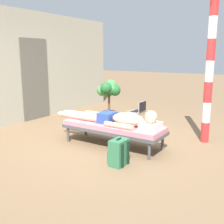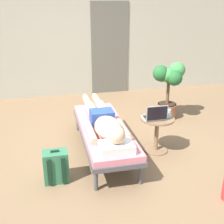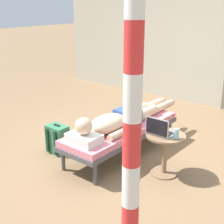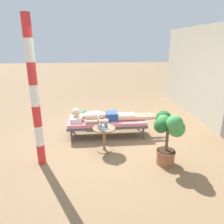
{
  "view_description": "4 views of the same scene",
  "coord_description": "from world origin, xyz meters",
  "px_view_note": "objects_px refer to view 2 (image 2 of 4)",
  "views": [
    {
      "loc": [
        -4.13,
        -2.63,
        1.64
      ],
      "look_at": [
        0.12,
        0.11,
        0.57
      ],
      "focal_mm": 43.49,
      "sensor_mm": 36.0,
      "label": 1
    },
    {
      "loc": [
        -0.87,
        -3.78,
        2.13
      ],
      "look_at": [
        -0.02,
        -0.17,
        0.67
      ],
      "focal_mm": 47.2,
      "sensor_mm": 36.0,
      "label": 2
    },
    {
      "loc": [
        2.41,
        -3.36,
        2.05
      ],
      "look_at": [
        -0.21,
        -0.17,
        0.62
      ],
      "focal_mm": 52.0,
      "sensor_mm": 36.0,
      "label": 3
    },
    {
      "loc": [
        4.81,
        -0.44,
        2.24
      ],
      "look_at": [
        -0.05,
        0.05,
        0.64
      ],
      "focal_mm": 34.4,
      "sensor_mm": 36.0,
      "label": 4
    }
  ],
  "objects_px": {
    "lounge_chair": "(104,131)",
    "drink_glass": "(169,114)",
    "person_reclining": "(105,122)",
    "side_table": "(157,129)",
    "backpack": "(56,167)",
    "potted_plant": "(169,83)",
    "laptop": "(155,116)"
  },
  "relations": [
    {
      "from": "drink_glass",
      "to": "potted_plant",
      "type": "xyz_separation_m",
      "value": [
        0.51,
        1.18,
        0.09
      ]
    },
    {
      "from": "side_table",
      "to": "drink_glass",
      "type": "distance_m",
      "value": 0.28
    },
    {
      "from": "lounge_chair",
      "to": "person_reclining",
      "type": "height_order",
      "value": "person_reclining"
    },
    {
      "from": "lounge_chair",
      "to": "person_reclining",
      "type": "relative_size",
      "value": 0.88
    },
    {
      "from": "potted_plant",
      "to": "backpack",
      "type": "bearing_deg",
      "value": -143.36
    },
    {
      "from": "person_reclining",
      "to": "backpack",
      "type": "relative_size",
      "value": 5.12
    },
    {
      "from": "lounge_chair",
      "to": "drink_glass",
      "type": "height_order",
      "value": "drink_glass"
    },
    {
      "from": "side_table",
      "to": "backpack",
      "type": "relative_size",
      "value": 1.23
    },
    {
      "from": "laptop",
      "to": "drink_glass",
      "type": "xyz_separation_m",
      "value": [
        0.21,
        0.02,
        0.0
      ]
    },
    {
      "from": "side_table",
      "to": "potted_plant",
      "type": "bearing_deg",
      "value": 60.14
    },
    {
      "from": "person_reclining",
      "to": "side_table",
      "type": "height_order",
      "value": "person_reclining"
    },
    {
      "from": "lounge_chair",
      "to": "backpack",
      "type": "relative_size",
      "value": 4.5
    },
    {
      "from": "side_table",
      "to": "drink_glass",
      "type": "relative_size",
      "value": 4.21
    },
    {
      "from": "lounge_chair",
      "to": "backpack",
      "type": "bearing_deg",
      "value": -142.24
    },
    {
      "from": "person_reclining",
      "to": "drink_glass",
      "type": "distance_m",
      "value": 0.91
    },
    {
      "from": "lounge_chair",
      "to": "drink_glass",
      "type": "distance_m",
      "value": 0.95
    },
    {
      "from": "potted_plant",
      "to": "laptop",
      "type": "bearing_deg",
      "value": -120.94
    },
    {
      "from": "laptop",
      "to": "drink_glass",
      "type": "distance_m",
      "value": 0.21
    },
    {
      "from": "laptop",
      "to": "backpack",
      "type": "relative_size",
      "value": 0.73
    },
    {
      "from": "person_reclining",
      "to": "potted_plant",
      "type": "distance_m",
      "value": 1.8
    },
    {
      "from": "side_table",
      "to": "backpack",
      "type": "distance_m",
      "value": 1.54
    },
    {
      "from": "laptop",
      "to": "potted_plant",
      "type": "xyz_separation_m",
      "value": [
        0.72,
        1.2,
        0.09
      ]
    },
    {
      "from": "drink_glass",
      "to": "backpack",
      "type": "xyz_separation_m",
      "value": [
        -1.62,
        -0.4,
        -0.39
      ]
    },
    {
      "from": "person_reclining",
      "to": "side_table",
      "type": "xyz_separation_m",
      "value": [
        0.76,
        -0.05,
        -0.16
      ]
    },
    {
      "from": "potted_plant",
      "to": "drink_glass",
      "type": "bearing_deg",
      "value": -113.41
    },
    {
      "from": "laptop",
      "to": "backpack",
      "type": "xyz_separation_m",
      "value": [
        -1.41,
        -0.38,
        -0.39
      ]
    },
    {
      "from": "side_table",
      "to": "potted_plant",
      "type": "xyz_separation_m",
      "value": [
        0.66,
        1.15,
        0.32
      ]
    },
    {
      "from": "laptop",
      "to": "drink_glass",
      "type": "relative_size",
      "value": 2.5
    },
    {
      "from": "person_reclining",
      "to": "potted_plant",
      "type": "xyz_separation_m",
      "value": [
        1.42,
        1.1,
        0.16
      ]
    },
    {
      "from": "lounge_chair",
      "to": "laptop",
      "type": "xyz_separation_m",
      "value": [
        0.7,
        -0.17,
        0.24
      ]
    },
    {
      "from": "lounge_chair",
      "to": "side_table",
      "type": "bearing_deg",
      "value": -8.94
    },
    {
      "from": "person_reclining",
      "to": "side_table",
      "type": "relative_size",
      "value": 4.15
    }
  ]
}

